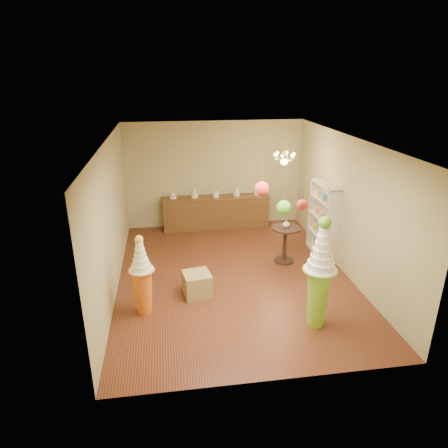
{
  "coord_description": "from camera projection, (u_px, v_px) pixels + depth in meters",
  "views": [
    {
      "loc": [
        -1.37,
        -7.75,
        4.29
      ],
      "look_at": [
        -0.21,
        0.0,
        1.25
      ],
      "focal_mm": 32.0,
      "sensor_mm": 36.0,
      "label": 1
    }
  ],
  "objects": [
    {
      "name": "pom_red_right",
      "position": [
        302.0,
        205.0,
        5.8
      ],
      "size": [
        0.16,
        0.16,
        0.63
      ],
      "color": "#3A352A",
      "rests_on": "ceiling"
    },
    {
      "name": "chandelier",
      "position": [
        284.0,
        159.0,
        9.48
      ],
      "size": [
        0.54,
        0.54,
        0.85
      ],
      "rotation": [
        0.0,
        0.0,
        0.0
      ],
      "color": "#E3C850",
      "rests_on": "ceiling"
    },
    {
      "name": "shelving_unit",
      "position": [
        323.0,
        220.0,
        9.62
      ],
      "size": [
        0.33,
        1.2,
        1.8
      ],
      "color": "beige",
      "rests_on": "floor"
    },
    {
      "name": "floor",
      "position": [
        233.0,
        276.0,
        8.89
      ],
      "size": [
        6.5,
        6.5,
        0.0
      ],
      "primitive_type": "plane",
      "color": "#552817",
      "rests_on": "ground"
    },
    {
      "name": "pom_green_mid",
      "position": [
        284.0,
        207.0,
        6.59
      ],
      "size": [
        0.24,
        0.24,
        0.96
      ],
      "color": "#3A352A",
      "rests_on": "ceiling"
    },
    {
      "name": "pom_red_left",
      "position": [
        262.0,
        189.0,
        6.5
      ],
      "size": [
        0.24,
        0.24,
        0.64
      ],
      "color": "#3A352A",
      "rests_on": "ceiling"
    },
    {
      "name": "wall_front",
      "position": [
        275.0,
        292.0,
        5.35
      ],
      "size": [
        5.0,
        0.04,
        3.0
      ],
      "primitive_type": "cube",
      "color": "tan",
      "rests_on": "ground"
    },
    {
      "name": "wall_right",
      "position": [
        347.0,
        207.0,
        8.69
      ],
      "size": [
        0.04,
        6.5,
        3.0
      ],
      "primitive_type": "cube",
      "color": "tan",
      "rests_on": "ground"
    },
    {
      "name": "wall_left",
      "position": [
        111.0,
        218.0,
        8.0
      ],
      "size": [
        0.04,
        6.5,
        3.0
      ],
      "primitive_type": "cube",
      "color": "tan",
      "rests_on": "ground"
    },
    {
      "name": "sideboard",
      "position": [
        216.0,
        212.0,
        11.45
      ],
      "size": [
        3.04,
        0.54,
        1.16
      ],
      "color": "brown",
      "rests_on": "floor"
    },
    {
      "name": "ceiling",
      "position": [
        235.0,
        140.0,
        7.8
      ],
      "size": [
        6.5,
        6.5,
        0.0
      ],
      "primitive_type": "plane",
      "rotation": [
        3.14,
        0.0,
        0.0
      ],
      "color": "white",
      "rests_on": "ground"
    },
    {
      "name": "pedestal_green",
      "position": [
        319.0,
        284.0,
        6.9
      ],
      "size": [
        0.71,
        0.71,
        2.07
      ],
      "rotation": [
        0.0,
        0.0,
        0.33
      ],
      "color": "#82C52B",
      "rests_on": "floor"
    },
    {
      "name": "burlap_riser",
      "position": [
        197.0,
        284.0,
        8.06
      ],
      "size": [
        0.6,
        0.6,
        0.48
      ],
      "primitive_type": "cube",
      "rotation": [
        0.0,
        0.0,
        0.15
      ],
      "color": "#968652",
      "rests_on": "floor"
    },
    {
      "name": "pedestal_orange",
      "position": [
        143.0,
        284.0,
        7.34
      ],
      "size": [
        0.54,
        0.54,
        1.57
      ],
      "rotation": [
        0.0,
        0.0,
        0.22
      ],
      "color": "orange",
      "rests_on": "floor"
    },
    {
      "name": "vase",
      "position": [
        286.0,
        224.0,
        9.22
      ],
      "size": [
        0.22,
        0.22,
        0.17
      ],
      "primitive_type": "imported",
      "rotation": [
        0.0,
        0.0,
        0.43
      ],
      "color": "beige",
      "rests_on": "round_table"
    },
    {
      "name": "round_table",
      "position": [
        285.0,
        239.0,
        9.36
      ],
      "size": [
        0.74,
        0.74,
        0.88
      ],
      "rotation": [
        0.0,
        0.0,
        -0.09
      ],
      "color": "black",
      "rests_on": "floor"
    },
    {
      "name": "wall_back",
      "position": [
        214.0,
        175.0,
        11.34
      ],
      "size": [
        5.0,
        0.04,
        3.0
      ],
      "primitive_type": "cube",
      "color": "tan",
      "rests_on": "ground"
    }
  ]
}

